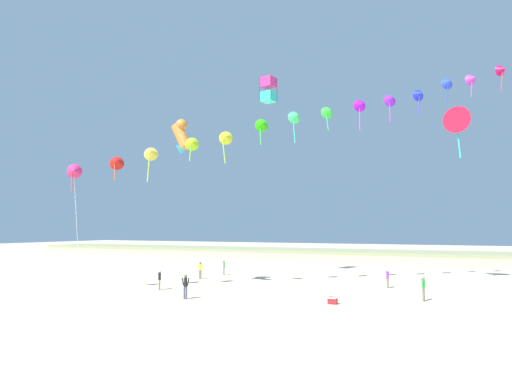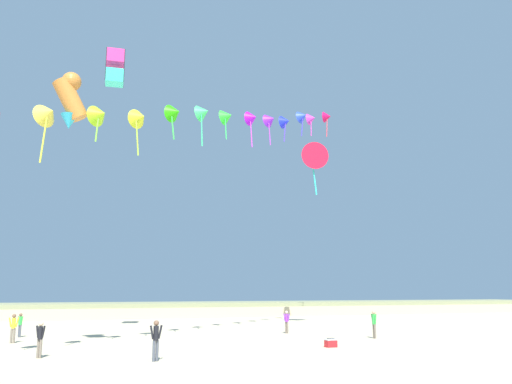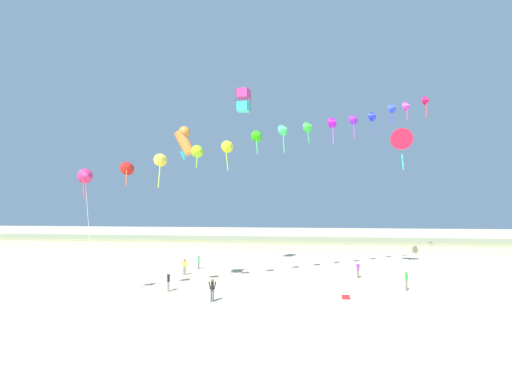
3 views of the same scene
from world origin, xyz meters
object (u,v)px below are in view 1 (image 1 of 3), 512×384
Objects in this scene: person_far_left at (388,277)px; large_kite_mid_trail at (181,135)px; person_near_right at (160,278)px; person_mid_center at (423,286)px; large_kite_high_solo at (268,90)px; beach_cooler at (333,301)px; person_far_right at (185,285)px; person_near_left at (200,269)px; large_kite_low_lead at (458,121)px; person_far_center at (224,267)px.

large_kite_mid_trail is at bearing -155.14° from person_far_left.
person_near_right is 19.39m from person_mid_center.
person_mid_center is at bearing -30.95° from large_kite_high_solo.
beach_cooler is at bearing -2.40° from person_near_right.
large_kite_high_solo is (3.27, 10.45, 6.34)m from large_kite_mid_trail.
person_far_right is at bearing -51.13° from large_kite_mid_trail.
person_near_left reaches higher than person_far_left.
large_kite_high_solo reaches higher than person_far_left.
person_far_left is 20.41m from large_kite_mid_trail.
beach_cooler is (10.09, -12.77, -18.61)m from large_kite_high_solo.
person_far_right is (-14.70, -6.02, -0.02)m from person_mid_center.
beach_cooler is at bearing -29.18° from person_near_left.
person_far_right is 0.36× the size of large_kite_low_lead.
person_near_right is 11.73m from large_kite_mid_trail.
large_kite_mid_trail reaches higher than person_near_left.
large_kite_mid_trail reaches higher than person_near_right.
person_far_center is (-16.99, 3.33, -0.02)m from person_far_left.
person_mid_center is 15.89m from person_far_right.
large_kite_low_lead reaches higher than person_far_left.
person_near_right reaches higher than beach_cooler.
large_kite_high_solo reaches higher than person_mid_center.
person_far_right is 27.76m from large_kite_low_lead.
large_kite_high_solo is at bearing 164.16° from person_far_left.
large_kite_mid_trail is 12.65m from large_kite_high_solo.
large_kite_high_solo is at bearing 0.73° from person_far_center.
person_near_right is 22.02m from large_kite_high_solo.
large_kite_mid_trail is at bearing -148.25° from large_kite_low_lead.
person_near_left reaches higher than person_far_center.
person_mid_center reaches higher than person_near_right.
person_far_left is 16.40m from person_far_right.
large_kite_low_lead reaches higher than person_far_right.
person_far_center is at bearing 155.89° from person_mid_center.
large_kite_high_solo is at bearing 149.05° from person_mid_center.
person_near_left reaches higher than person_near_right.
person_near_right is 0.93× the size of person_mid_center.
person_far_right is 0.66× the size of large_kite_high_solo.
person_near_right is 5.34m from person_far_right.
person_far_right is 13.01m from large_kite_mid_trail.
person_far_right is 16.06m from person_far_center.
person_mid_center is 1.02× the size of person_far_right.
large_kite_mid_trail is (-18.49, -1.32, 11.52)m from person_mid_center.
person_far_center is 19.76m from beach_cooler.
large_kite_high_solo reaches higher than beach_cooler.
person_far_left is 2.63× the size of beach_cooler.
person_mid_center is 1.11× the size of person_far_left.
person_far_left is at bearing -15.84° from large_kite_high_solo.
person_near_right is 18.16m from person_far_left.
large_kite_high_solo is (5.28, 4.18, 17.90)m from person_near_left.
person_far_right is at bearing -157.75° from person_mid_center.
person_near_right is (1.34, -8.00, -0.02)m from person_near_left.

